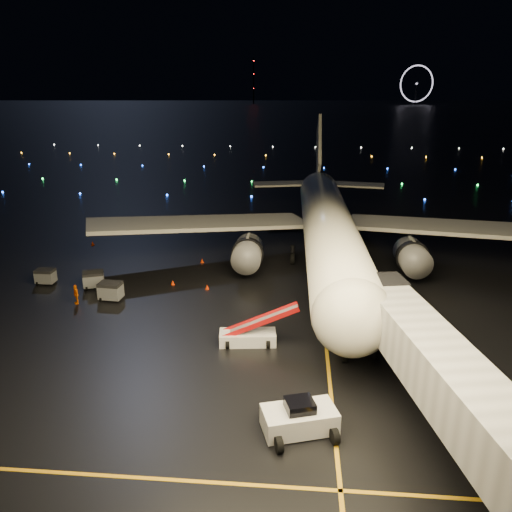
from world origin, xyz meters
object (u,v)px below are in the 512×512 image
object	(u,v)px
belt_loader	(248,325)
crew_c	(76,294)
airliner	(328,194)
pushback_tug	(299,416)
baggage_cart_2	(46,277)
baggage_cart_1	(94,280)
baggage_cart_0	(111,291)

from	to	relation	value
belt_loader	crew_c	xyz separation A→B (m)	(-16.89, 6.42, -0.64)
airliner	pushback_tug	world-z (taller)	airliner
pushback_tug	belt_loader	world-z (taller)	belt_loader
baggage_cart_2	belt_loader	bearing A→B (deg)	-25.91
airliner	pushback_tug	distance (m)	32.99
airliner	baggage_cart_1	world-z (taller)	airliner
belt_loader	crew_c	world-z (taller)	belt_loader
baggage_cart_0	baggage_cart_1	bearing A→B (deg)	139.82
baggage_cart_1	baggage_cart_2	xyz separation A→B (m)	(-5.41, 0.64, -0.07)
airliner	baggage_cart_0	xyz separation A→B (m)	(-21.01, -14.21, -6.94)
baggage_cart_1	baggage_cart_2	size ratio (longest dim) A/B	1.09
belt_loader	baggage_cart_1	distance (m)	19.80
pushback_tug	baggage_cart_1	xyz separation A→B (m)	(-20.92, 20.82, -0.16)
crew_c	baggage_cart_1	size ratio (longest dim) A/B	0.93
pushback_tug	baggage_cart_2	xyz separation A→B (m)	(-26.34, 21.46, -0.24)
belt_loader	baggage_cart_2	xyz separation A→B (m)	(-22.23, 11.06, -0.80)
pushback_tug	belt_loader	distance (m)	11.19
baggage_cart_2	baggage_cart_0	bearing A→B (deg)	-22.50
crew_c	baggage_cart_0	size ratio (longest dim) A/B	0.90
crew_c	baggage_cart_0	distance (m)	3.14
pushback_tug	baggage_cart_2	bearing A→B (deg)	123.51
pushback_tug	baggage_cart_0	bearing A→B (deg)	117.88
airliner	belt_loader	world-z (taller)	airliner
crew_c	baggage_cart_0	xyz separation A→B (m)	(2.94, 1.12, -0.06)
airliner	crew_c	bearing A→B (deg)	-148.31
airliner	baggage_cart_0	distance (m)	26.30
baggage_cart_0	baggage_cart_2	size ratio (longest dim) A/B	1.13
baggage_cart_0	baggage_cart_2	bearing A→B (deg)	161.98
baggage_cart_0	baggage_cart_2	xyz separation A→B (m)	(-8.28, 3.52, -0.10)
crew_c	baggage_cart_2	xyz separation A→B (m)	(-5.34, 4.65, -0.16)
baggage_cart_0	baggage_cart_1	distance (m)	4.07
airliner	baggage_cart_1	distance (m)	27.33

